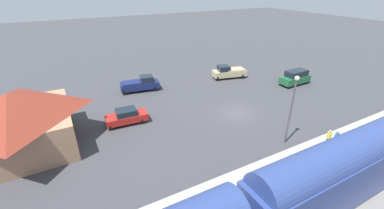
# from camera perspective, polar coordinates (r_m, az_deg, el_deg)

# --- Properties ---
(ground_plane) EXTENTS (200.00, 200.00, 0.00)m
(ground_plane) POSITION_cam_1_polar(r_m,az_deg,el_deg) (30.78, 9.95, -1.95)
(ground_plane) COLOR #424247
(railway_track) EXTENTS (4.80, 70.00, 0.30)m
(railway_track) POSITION_cam_1_polar(r_m,az_deg,el_deg) (23.54, 31.97, -15.75)
(railway_track) COLOR gray
(railway_track) RESTS_ON ground
(platform) EXTENTS (3.20, 46.00, 0.30)m
(platform) POSITION_cam_1_polar(r_m,az_deg,el_deg) (24.98, 24.29, -11.05)
(platform) COLOR #B7B2A8
(platform) RESTS_ON ground
(station_building) EXTENTS (10.06, 9.66, 5.68)m
(station_building) POSITION_cam_1_polar(r_m,az_deg,el_deg) (27.80, -35.01, -3.04)
(station_building) COLOR tan
(station_building) RESTS_ON ground
(pedestrian_on_platform) EXTENTS (0.36, 0.36, 1.71)m
(pedestrian_on_platform) POSITION_cam_1_polar(r_m,az_deg,el_deg) (27.00, 29.92, -6.56)
(pedestrian_on_platform) COLOR #333338
(pedestrian_on_platform) RESTS_ON platform
(pedestrian_waiting_far) EXTENTS (0.36, 0.36, 1.71)m
(pedestrian_waiting_far) POSITION_cam_1_polar(r_m,az_deg,el_deg) (26.81, 28.56, -6.46)
(pedestrian_waiting_far) COLOR #333338
(pedestrian_waiting_far) RESTS_ON platform
(pickup_tan) EXTENTS (3.18, 5.71, 2.14)m
(pickup_tan) POSITION_cam_1_polar(r_m,az_deg,el_deg) (41.68, 8.32, 7.32)
(pickup_tan) COLOR #C6B284
(pickup_tan) RESTS_ON ground
(sedan_red) EXTENTS (2.17, 4.62, 1.74)m
(sedan_red) POSITION_cam_1_polar(r_m,az_deg,el_deg) (28.73, -14.62, -2.62)
(sedan_red) COLOR red
(sedan_red) RESTS_ON ground
(pickup_navy) EXTENTS (2.81, 5.65, 2.14)m
(pickup_navy) POSITION_cam_1_polar(r_m,az_deg,el_deg) (36.97, -11.60, 4.57)
(pickup_navy) COLOR navy
(pickup_navy) RESTS_ON ground
(suv_green) EXTENTS (2.05, 4.94, 2.22)m
(suv_green) POSITION_cam_1_polar(r_m,az_deg,el_deg) (41.61, 22.39, 5.73)
(suv_green) COLOR #236638
(suv_green) RESTS_ON ground
(light_pole_near_platform) EXTENTS (0.44, 0.44, 6.93)m
(light_pole_near_platform) POSITION_cam_1_polar(r_m,az_deg,el_deg) (24.63, 21.82, 0.54)
(light_pole_near_platform) COLOR #515156
(light_pole_near_platform) RESTS_ON ground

